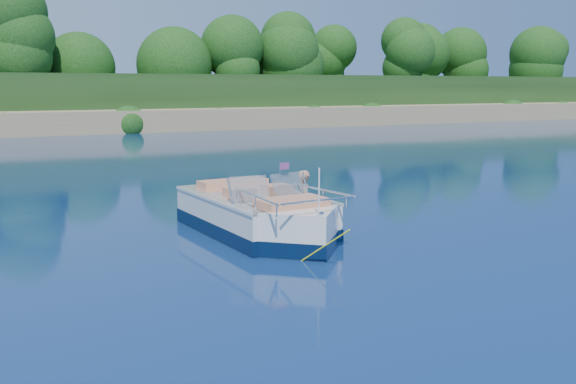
% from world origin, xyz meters
% --- Properties ---
extents(ground, '(160.00, 160.00, 0.00)m').
position_xyz_m(ground, '(0.00, 0.00, 0.00)').
color(ground, '#0A2148').
rests_on(ground, ground).
extents(shoreline, '(170.00, 59.00, 6.00)m').
position_xyz_m(shoreline, '(0.00, 63.77, 0.98)').
color(shoreline, '#8E7B52').
rests_on(shoreline, ground).
extents(treeline, '(150.00, 7.12, 8.19)m').
position_xyz_m(treeline, '(0.04, 41.01, 5.55)').
color(treeline, black).
rests_on(treeline, ground).
extents(motorboat, '(2.35, 5.81, 1.93)m').
position_xyz_m(motorboat, '(-2.74, 3.47, 0.37)').
color(motorboat, silver).
rests_on(motorboat, ground).
extents(tow_tube, '(1.65, 1.65, 0.34)m').
position_xyz_m(tow_tube, '(-0.86, 4.92, 0.09)').
color(tow_tube, '#E2A100').
rests_on(tow_tube, ground).
extents(boy, '(0.49, 0.89, 1.68)m').
position_xyz_m(boy, '(-0.97, 4.94, 0.00)').
color(boy, tan).
rests_on(boy, ground).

